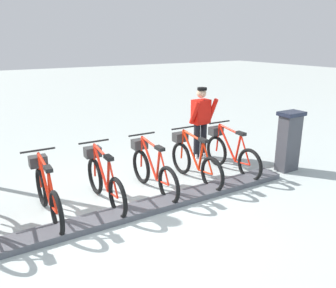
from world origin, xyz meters
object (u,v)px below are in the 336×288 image
Objects in this scene: payment_kiosk at (289,140)px; worker_near_rack at (201,120)px; bike_docked_0 at (230,152)px; bike_docked_2 at (152,169)px; bike_docked_3 at (104,180)px; bike_docked_1 at (194,160)px; bike_docked_4 at (47,192)px.

worker_near_rack is (1.67, 1.07, 0.24)m from payment_kiosk.
bike_docked_0 is 1.00× the size of bike_docked_2.
payment_kiosk is 1.27m from bike_docked_0.
bike_docked_1 is at bearing -90.00° from bike_docked_3.
worker_near_rack reaches higher than bike_docked_1.
payment_kiosk is 0.74× the size of bike_docked_3.
payment_kiosk is 3.05m from bike_docked_2.
bike_docked_1 is at bearing -90.00° from bike_docked_2.
worker_near_rack is (1.10, -0.98, 0.48)m from bike_docked_1.
bike_docked_4 is (0.00, 3.75, 0.00)m from bike_docked_0.
payment_kiosk is 1.99m from worker_near_rack.
bike_docked_0 is at bearing -90.00° from bike_docked_1.
bike_docked_2 is (0.00, 1.88, 0.00)m from bike_docked_0.
bike_docked_2 is at bearing -90.00° from bike_docked_4.
bike_docked_3 is 3.10m from worker_near_rack.
bike_docked_0 is 1.20m from worker_near_rack.
bike_docked_2 is at bearing -90.00° from bike_docked_3.
bike_docked_0 is 0.94m from bike_docked_1.
bike_docked_2 is at bearing 90.00° from bike_docked_0.
worker_near_rack reaches higher than bike_docked_4.
bike_docked_4 is at bearing 90.00° from bike_docked_0.
bike_docked_1 and bike_docked_3 have the same top height.
payment_kiosk is 0.74× the size of bike_docked_1.
bike_docked_1 is 1.00× the size of bike_docked_3.
bike_docked_0 is 1.00× the size of bike_docked_4.
bike_docked_3 is at bearing 81.70° from payment_kiosk.
bike_docked_4 is 3.98m from worker_near_rack.
bike_docked_0 and bike_docked_1 have the same top height.
payment_kiosk reaches higher than bike_docked_2.
bike_docked_3 is (0.00, 0.94, 0.00)m from bike_docked_2.
payment_kiosk reaches higher than bike_docked_0.
bike_docked_2 is (0.00, 0.94, 0.00)m from bike_docked_1.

